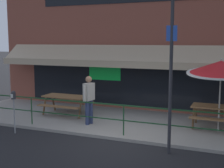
{
  "coord_description": "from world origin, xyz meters",
  "views": [
    {
      "loc": [
        3.24,
        -8.54,
        3.03
      ],
      "look_at": [
        -0.92,
        1.6,
        1.5
      ],
      "focal_mm": 50.0,
      "sensor_mm": 36.0,
      "label": 1
    }
  ],
  "objects_px": {
    "pedestrian_walking": "(89,97)",
    "street_sign_pole": "(171,69)",
    "patio_umbrella_centre": "(221,68)",
    "parking_meter_near": "(14,99)",
    "picnic_table_left": "(66,100)",
    "picnic_table_centre": "(220,111)"
  },
  "relations": [
    {
      "from": "street_sign_pole",
      "to": "pedestrian_walking",
      "type": "bearing_deg",
      "value": 154.18
    },
    {
      "from": "pedestrian_walking",
      "to": "patio_umbrella_centre",
      "type": "bearing_deg",
      "value": 10.63
    },
    {
      "from": "picnic_table_centre",
      "to": "patio_umbrella_centre",
      "type": "xyz_separation_m",
      "value": [
        0.0,
        -0.32,
        1.47
      ]
    },
    {
      "from": "picnic_table_left",
      "to": "street_sign_pole",
      "type": "bearing_deg",
      "value": -27.86
    },
    {
      "from": "parking_meter_near",
      "to": "picnic_table_left",
      "type": "bearing_deg",
      "value": 80.36
    },
    {
      "from": "patio_umbrella_centre",
      "to": "street_sign_pole",
      "type": "distance_m",
      "value": 2.6
    },
    {
      "from": "picnic_table_centre",
      "to": "pedestrian_walking",
      "type": "xyz_separation_m",
      "value": [
        -4.29,
        -1.12,
        0.35
      ]
    },
    {
      "from": "picnic_table_centre",
      "to": "patio_umbrella_centre",
      "type": "distance_m",
      "value": 1.51
    },
    {
      "from": "picnic_table_left",
      "to": "pedestrian_walking",
      "type": "xyz_separation_m",
      "value": [
        1.48,
        -0.92,
        0.35
      ]
    },
    {
      "from": "parking_meter_near",
      "to": "pedestrian_walking",
      "type": "bearing_deg",
      "value": 40.53
    },
    {
      "from": "patio_umbrella_centre",
      "to": "pedestrian_walking",
      "type": "relative_size",
      "value": 1.4
    },
    {
      "from": "patio_umbrella_centre",
      "to": "street_sign_pole",
      "type": "relative_size",
      "value": 0.54
    },
    {
      "from": "picnic_table_centre",
      "to": "patio_umbrella_centre",
      "type": "height_order",
      "value": "patio_umbrella_centre"
    },
    {
      "from": "pedestrian_walking",
      "to": "street_sign_pole",
      "type": "distance_m",
      "value": 3.73
    },
    {
      "from": "pedestrian_walking",
      "to": "street_sign_pole",
      "type": "bearing_deg",
      "value": -25.82
    },
    {
      "from": "patio_umbrella_centre",
      "to": "parking_meter_near",
      "type": "bearing_deg",
      "value": -158.52
    },
    {
      "from": "patio_umbrella_centre",
      "to": "pedestrian_walking",
      "type": "bearing_deg",
      "value": -169.37
    },
    {
      "from": "pedestrian_walking",
      "to": "parking_meter_near",
      "type": "height_order",
      "value": "pedestrian_walking"
    },
    {
      "from": "picnic_table_centre",
      "to": "pedestrian_walking",
      "type": "bearing_deg",
      "value": -165.35
    },
    {
      "from": "parking_meter_near",
      "to": "picnic_table_centre",
      "type": "bearing_deg",
      "value": 23.97
    },
    {
      "from": "picnic_table_centre",
      "to": "picnic_table_left",
      "type": "bearing_deg",
      "value": -178.03
    },
    {
      "from": "picnic_table_centre",
      "to": "parking_meter_near",
      "type": "xyz_separation_m",
      "value": [
        -6.2,
        -2.76,
        0.44
      ]
    }
  ]
}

